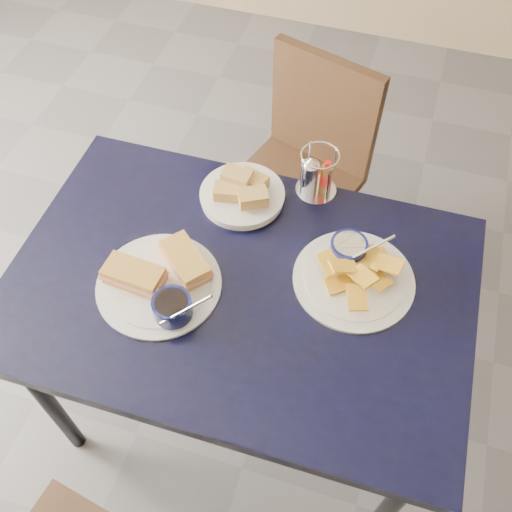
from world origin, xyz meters
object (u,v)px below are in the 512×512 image
(bread_basket, at_px, (242,193))
(condiment_caddy, at_px, (316,175))
(chair_far, at_px, (300,156))
(sandwich_plate, at_px, (162,281))
(dining_table, at_px, (240,299))
(plantain_plate, at_px, (353,269))

(bread_basket, distance_m, condiment_caddy, 0.20)
(condiment_caddy, bearing_deg, bread_basket, -153.04)
(chair_far, bearing_deg, bread_basket, -96.05)
(sandwich_plate, height_order, bread_basket, sandwich_plate)
(chair_far, bearing_deg, condiment_caddy, -72.27)
(dining_table, bearing_deg, condiment_caddy, 74.04)
(chair_far, distance_m, condiment_caddy, 0.52)
(chair_far, height_order, sandwich_plate, sandwich_plate)
(dining_table, bearing_deg, bread_basket, 106.38)
(sandwich_plate, height_order, plantain_plate, same)
(dining_table, xyz_separation_m, plantain_plate, (0.25, 0.11, 0.09))
(condiment_caddy, bearing_deg, dining_table, -105.96)
(chair_far, relative_size, sandwich_plate, 2.65)
(plantain_plate, distance_m, condiment_caddy, 0.29)
(sandwich_plate, xyz_separation_m, bread_basket, (0.09, 0.32, -0.00))
(dining_table, height_order, condiment_caddy, condiment_caddy)
(dining_table, relative_size, plantain_plate, 3.84)
(dining_table, xyz_separation_m, sandwich_plate, (-0.17, -0.06, 0.10))
(chair_far, height_order, bread_basket, chair_far)
(sandwich_plate, bearing_deg, dining_table, 20.52)
(sandwich_plate, bearing_deg, condiment_caddy, 56.71)
(plantain_plate, bearing_deg, chair_far, 113.94)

